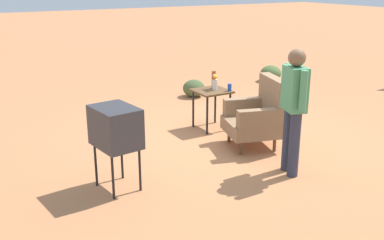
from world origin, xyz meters
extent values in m
plane|color=#C17A4C|center=(0.00, 0.00, 0.00)|extent=(60.00, 60.00, 0.00)
cylinder|color=brown|center=(-0.03, -0.15, 0.11)|extent=(0.05, 0.05, 0.22)
cylinder|color=brown|center=(0.48, -0.30, 0.11)|extent=(0.05, 0.05, 0.22)
cylinder|color=brown|center=(0.12, 0.36, 0.11)|extent=(0.05, 0.05, 0.22)
cylinder|color=brown|center=(0.63, 0.21, 0.11)|extent=(0.05, 0.05, 0.22)
cube|color=#8C6B4C|center=(0.30, 0.03, 0.32)|extent=(0.95, 0.95, 0.20)
cube|color=#8C6B4C|center=(0.39, 0.34, 0.74)|extent=(0.77, 0.37, 0.64)
cube|color=#8C6B4C|center=(-0.01, 0.12, 0.55)|extent=(0.33, 0.70, 0.26)
cube|color=#8C6B4C|center=(0.61, -0.06, 0.55)|extent=(0.33, 0.70, 0.26)
cylinder|color=black|center=(-0.96, -0.25, 0.32)|extent=(0.04, 0.04, 0.64)
cylinder|color=black|center=(-0.51, -0.25, 0.32)|extent=(0.04, 0.04, 0.64)
cylinder|color=black|center=(-0.96, 0.20, 0.32)|extent=(0.04, 0.04, 0.64)
cylinder|color=black|center=(-0.51, 0.20, 0.32)|extent=(0.04, 0.04, 0.64)
cube|color=brown|center=(-0.74, -0.03, 0.66)|extent=(0.56, 0.56, 0.03)
cylinder|color=black|center=(0.81, -2.03, 0.28)|extent=(0.03, 0.03, 0.55)
cylinder|color=black|center=(0.37, -2.09, 0.28)|extent=(0.03, 0.03, 0.55)
cylinder|color=black|center=(0.85, -2.39, 0.28)|extent=(0.03, 0.03, 0.55)
cylinder|color=black|center=(0.42, -2.44, 0.28)|extent=(0.03, 0.03, 0.55)
cube|color=#333338|center=(0.61, -2.24, 0.79)|extent=(0.65, 0.51, 0.48)
cube|color=#383D3F|center=(0.58, -2.01, 0.79)|extent=(0.42, 0.06, 0.34)
cylinder|color=#2D3347|center=(1.23, -0.09, 0.43)|extent=(0.14, 0.14, 0.86)
cylinder|color=#2D3347|center=(1.41, -0.15, 0.43)|extent=(0.14, 0.14, 0.86)
cube|color=#4C9366|center=(1.32, -0.12, 1.14)|extent=(0.41, 0.32, 0.56)
cylinder|color=#4C9366|center=(1.09, -0.05, 1.17)|extent=(0.09, 0.09, 0.50)
cylinder|color=#4C9366|center=(1.55, -0.20, 1.17)|extent=(0.09, 0.09, 0.50)
sphere|color=brown|center=(1.32, -0.12, 1.53)|extent=(0.22, 0.22, 0.22)
cylinder|color=blue|center=(-0.54, 0.20, 0.73)|extent=(0.07, 0.07, 0.12)
cylinder|color=brown|center=(-0.82, 0.06, 0.82)|extent=(0.07, 0.07, 0.30)
cylinder|color=silver|center=(-0.72, 0.02, 0.76)|extent=(0.09, 0.09, 0.18)
sphere|color=yellow|center=(-0.72, 0.02, 0.90)|extent=(0.07, 0.07, 0.07)
sphere|color=#E04C66|center=(-0.76, 0.03, 0.90)|extent=(0.07, 0.07, 0.07)
sphere|color=orange|center=(-0.68, 0.00, 0.90)|extent=(0.07, 0.07, 0.07)
ellipsoid|color=#475B33|center=(-2.73, 0.80, 0.18)|extent=(0.47, 0.47, 0.37)
ellipsoid|color=#516B38|center=(-3.06, 3.20, 0.20)|extent=(0.51, 0.51, 0.39)
camera|label=1|loc=(5.38, -3.98, 2.47)|focal=42.03mm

